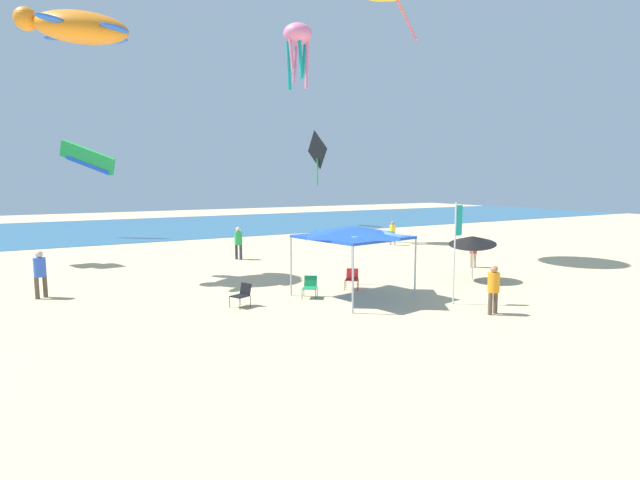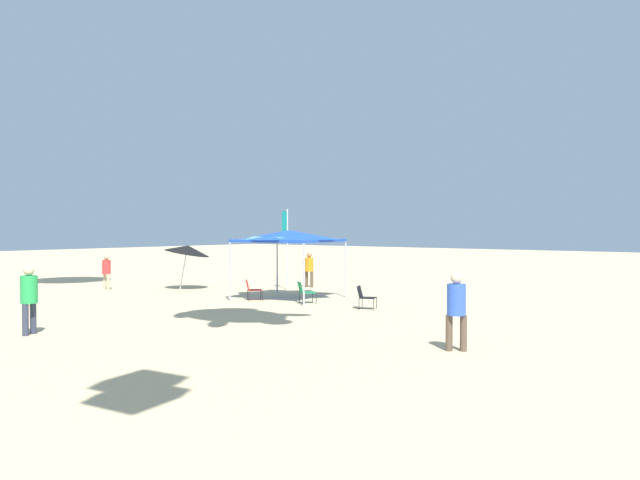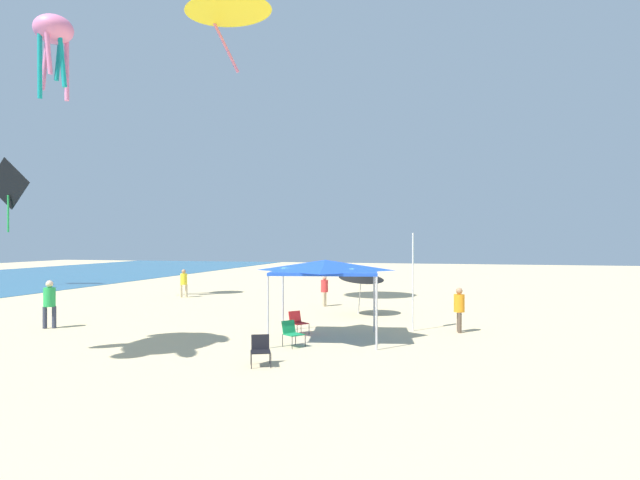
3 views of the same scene
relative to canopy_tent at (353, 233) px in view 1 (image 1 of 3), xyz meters
name	(u,v)px [view 1 (image 1 of 3)]	position (x,y,z in m)	size (l,w,h in m)	color
ground	(361,296)	(0.52, 0.14, -2.56)	(120.00, 120.00, 0.10)	#D6BC8C
ocean_strip	(160,227)	(0.52, 33.79, -2.50)	(120.00, 24.40, 0.02)	#28668E
canopy_tent	(353,233)	(0.00, 0.00, 0.00)	(3.94, 4.03, 2.75)	#B7B7BC
beach_umbrella	(472,240)	(6.36, -0.15, -0.67)	(2.14, 2.10, 2.28)	silver
folding_chair_facing_ocean	(352,277)	(0.85, 1.26, -2.03)	(0.80, 0.81, 0.82)	black
folding_chair_right_of_tent	(310,285)	(-1.44, 0.77, -2.03)	(0.79, 0.81, 0.82)	black
folding_chair_left_of_tent	(242,293)	(-4.21, 0.80, -2.03)	(0.78, 0.72, 0.82)	black
banner_flag	(456,243)	(2.61, -2.78, -0.28)	(0.36, 0.06, 3.70)	silver
person_far_stroller	(473,249)	(9.15, 2.29, -1.57)	(0.43, 0.38, 1.60)	#C6B28C
person_kite_handler	(494,286)	(2.66, -4.48, -1.53)	(0.44, 0.39, 1.66)	brown
person_near_umbrella	(393,231)	(11.23, 11.45, -1.53)	(0.40, 0.40, 1.67)	#C6B28C
person_by_tent	(238,240)	(-0.35, 10.95, -1.42)	(0.44, 0.46, 1.86)	#33384C
person_watching_sky	(40,270)	(-10.35, 5.93, -1.43)	(0.44, 0.44, 1.83)	brown
kite_turtle_orange	(80,27)	(-8.12, 9.68, 8.73)	(4.82, 4.24, 2.14)	orange
kite_octopus_pink	(298,38)	(6.63, 16.68, 12.00)	(2.04, 2.04, 4.54)	pink
kite_diamond_black	(317,152)	(14.32, 27.07, 4.77)	(0.68, 3.77, 5.36)	black
kite_parafoil_green	(87,158)	(-6.29, 27.09, 3.73)	(3.67, 3.32, 2.80)	green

